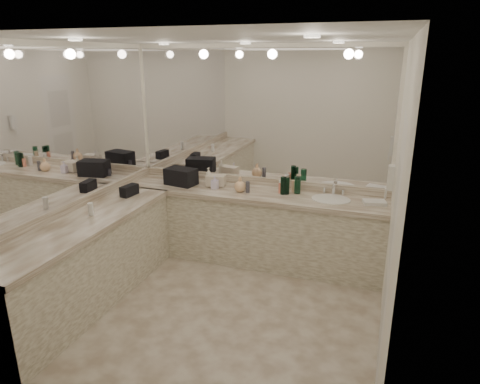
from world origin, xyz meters
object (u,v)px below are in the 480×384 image
at_px(black_toiletry_bag, 181,176).
at_px(soap_bottle_a, 209,176).
at_px(cream_cosmetic_case, 216,181).
at_px(soap_bottle_c, 240,184).
at_px(hand_towel, 375,202).
at_px(soap_bottle_b, 215,182).
at_px(sink, 331,200).
at_px(wall_phone, 391,178).

distance_m(black_toiletry_bag, soap_bottle_a, 0.35).
bearing_deg(cream_cosmetic_case, soap_bottle_c, -26.63).
xyz_separation_m(black_toiletry_bag, hand_towel, (2.36, 0.02, -0.09)).
bearing_deg(soap_bottle_c, cream_cosmetic_case, 163.24).
bearing_deg(hand_towel, soap_bottle_b, -178.42).
bearing_deg(sink, wall_phone, -39.57).
bearing_deg(soap_bottle_c, soap_bottle_b, 179.86).
relative_size(sink, cream_cosmetic_case, 1.87).
bearing_deg(hand_towel, soap_bottle_c, -178.05).
height_order(black_toiletry_bag, soap_bottle_c, black_toiletry_bag).
xyz_separation_m(soap_bottle_a, soap_bottle_b, (0.13, -0.13, -0.03)).
bearing_deg(wall_phone, black_toiletry_bag, 169.08).
distance_m(soap_bottle_a, soap_bottle_b, 0.19).
bearing_deg(hand_towel, cream_cosmetic_case, 178.34).
distance_m(wall_phone, hand_towel, 0.67).
bearing_deg(soap_bottle_b, sink, 2.20).
height_order(sink, soap_bottle_c, soap_bottle_c).
xyz_separation_m(wall_phone, soap_bottle_b, (-2.01, 0.45, -0.37)).
bearing_deg(cream_cosmetic_case, hand_towel, -11.52).
height_order(sink, black_toiletry_bag, black_toiletry_bag).
distance_m(sink, soap_bottle_b, 1.41).
relative_size(sink, hand_towel, 1.84).
xyz_separation_m(hand_towel, soap_bottle_c, (-1.55, -0.05, 0.07)).
bearing_deg(soap_bottle_c, hand_towel, 1.95).
xyz_separation_m(cream_cosmetic_case, hand_towel, (1.91, -0.06, -0.05)).
bearing_deg(soap_bottle_c, soap_bottle_a, 164.70).
bearing_deg(soap_bottle_c, black_toiletry_bag, 177.53).
xyz_separation_m(sink, black_toiletry_bag, (-1.88, -0.02, 0.11)).
bearing_deg(soap_bottle_a, wall_phone, -14.93).
bearing_deg(cream_cosmetic_case, sink, -12.00).
relative_size(black_toiletry_bag, cream_cosmetic_case, 1.62).
bearing_deg(wall_phone, soap_bottle_c, 165.17).
height_order(wall_phone, soap_bottle_b, wall_phone).
distance_m(hand_towel, soap_bottle_a, 2.02).
bearing_deg(black_toiletry_bag, sink, 0.61).
xyz_separation_m(hand_towel, soap_bottle_a, (-2.01, 0.07, 0.09)).
relative_size(soap_bottle_a, soap_bottle_c, 1.23).
bearing_deg(hand_towel, soap_bottle_a, 177.90).
distance_m(wall_phone, soap_bottle_c, 1.78).
xyz_separation_m(sink, cream_cosmetic_case, (-1.44, 0.05, 0.07)).
xyz_separation_m(sink, soap_bottle_c, (-1.08, -0.05, 0.10)).
relative_size(wall_phone, soap_bottle_b, 1.45).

